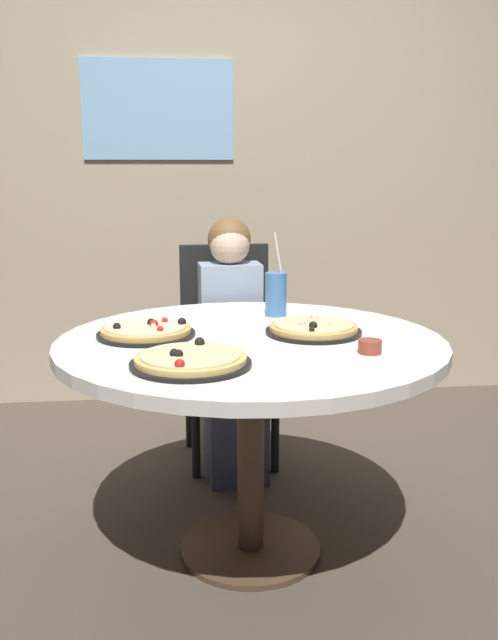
# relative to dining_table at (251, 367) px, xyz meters

# --- Properties ---
(ground_plane) EXTENTS (8.00, 8.00, 0.00)m
(ground_plane) POSITION_rel_dining_table_xyz_m (0.00, 0.00, -0.66)
(ground_plane) COLOR #4C4238
(wall_with_window) EXTENTS (5.20, 0.14, 2.90)m
(wall_with_window) POSITION_rel_dining_table_xyz_m (-0.00, 1.74, 0.79)
(wall_with_window) COLOR tan
(wall_with_window) RESTS_ON ground_plane
(dining_table) EXTENTS (1.24, 1.24, 0.75)m
(dining_table) POSITION_rel_dining_table_xyz_m (0.00, 0.00, 0.00)
(dining_table) COLOR silver
(dining_table) RESTS_ON ground_plane
(chair_wooden) EXTENTS (0.42, 0.42, 0.95)m
(chair_wooden) POSITION_rel_dining_table_xyz_m (-0.00, 0.87, -0.13)
(chair_wooden) COLOR black
(chair_wooden) RESTS_ON ground_plane
(diner_child) EXTENTS (0.27, 0.42, 1.08)m
(diner_child) POSITION_rel_dining_table_xyz_m (0.00, 0.69, -0.17)
(diner_child) COLOR #3F4766
(diner_child) RESTS_ON ground_plane
(pizza_veggie) EXTENTS (0.32, 0.32, 0.05)m
(pizza_veggie) POSITION_rel_dining_table_xyz_m (0.21, 0.04, 0.11)
(pizza_veggie) COLOR black
(pizza_veggie) RESTS_ON dining_table
(pizza_cheese) EXTENTS (0.34, 0.34, 0.05)m
(pizza_cheese) POSITION_rel_dining_table_xyz_m (-0.20, -0.29, 0.11)
(pizza_cheese) COLOR black
(pizza_cheese) RESTS_ON dining_table
(pizza_pepperoni) EXTENTS (0.32, 0.32, 0.05)m
(pizza_pepperoni) POSITION_rel_dining_table_xyz_m (-0.33, 0.07, 0.11)
(pizza_pepperoni) COLOR black
(pizza_pepperoni) RESTS_ON dining_table
(soda_cup) EXTENTS (0.08, 0.08, 0.31)m
(soda_cup) POSITION_rel_dining_table_xyz_m (0.13, 0.34, 0.18)
(soda_cup) COLOR #3F72B2
(soda_cup) RESTS_ON dining_table
(sauce_bowl) EXTENTS (0.07, 0.07, 0.04)m
(sauce_bowl) POSITION_rel_dining_table_xyz_m (0.33, -0.22, 0.11)
(sauce_bowl) COLOR brown
(sauce_bowl) RESTS_ON dining_table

